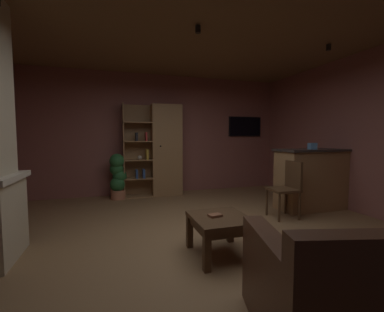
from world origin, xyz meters
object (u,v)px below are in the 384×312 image
at_px(kitchen_bar_counter, 317,178).
at_px(potted_floor_plant, 118,176).
at_px(tissue_box, 312,146).
at_px(table_book_0, 215,215).
at_px(dining_chair, 287,185).
at_px(coffee_table, 220,224).
at_px(bookshelf_cabinet, 162,151).
at_px(wall_mounted_tv, 245,127).

distance_m(kitchen_bar_counter, potted_floor_plant, 3.94).
height_order(tissue_box, table_book_0, tissue_box).
bearing_deg(dining_chair, potted_floor_plant, 140.91).
height_order(tissue_box, coffee_table, tissue_box).
bearing_deg(table_book_0, dining_chair, 28.71).
bearing_deg(potted_floor_plant, tissue_box, -30.30).
relative_size(dining_chair, potted_floor_plant, 0.95).
relative_size(coffee_table, potted_floor_plant, 0.69).
relative_size(kitchen_bar_counter, table_book_0, 11.17).
bearing_deg(bookshelf_cabinet, kitchen_bar_counter, -37.67).
xyz_separation_m(kitchen_bar_counter, potted_floor_plant, (-3.49, 1.82, -0.06)).
xyz_separation_m(kitchen_bar_counter, wall_mounted_tv, (-0.32, 2.15, 1.03)).
xyz_separation_m(tissue_box, wall_mounted_tv, (-0.10, 2.25, 0.43)).
height_order(coffee_table, table_book_0, table_book_0).
relative_size(bookshelf_cabinet, table_book_0, 14.66).
height_order(kitchen_bar_counter, potted_floor_plant, kitchen_bar_counter).
height_order(kitchen_bar_counter, wall_mounted_tv, wall_mounted_tv).
bearing_deg(potted_floor_plant, wall_mounted_tv, 5.99).
height_order(bookshelf_cabinet, potted_floor_plant, bookshelf_cabinet).
bearing_deg(dining_chair, tissue_box, 17.43).
bearing_deg(coffee_table, tissue_box, 26.47).
xyz_separation_m(bookshelf_cabinet, kitchen_bar_counter, (2.51, -1.94, -0.46)).
xyz_separation_m(bookshelf_cabinet, potted_floor_plant, (-0.98, -0.12, -0.51)).
distance_m(kitchen_bar_counter, table_book_0, 2.80).
relative_size(bookshelf_cabinet, tissue_box, 16.92).
height_order(tissue_box, potted_floor_plant, tissue_box).
bearing_deg(bookshelf_cabinet, coffee_table, -89.18).
xyz_separation_m(bookshelf_cabinet, dining_chair, (1.63, -2.24, -0.48)).
bearing_deg(coffee_table, dining_chair, 29.90).
bearing_deg(dining_chair, bookshelf_cabinet, 125.96).
bearing_deg(wall_mounted_tv, dining_chair, -103.00).
xyz_separation_m(coffee_table, table_book_0, (-0.06, 0.01, 0.10)).
bearing_deg(bookshelf_cabinet, wall_mounted_tv, 5.49).
height_order(bookshelf_cabinet, wall_mounted_tv, bookshelf_cabinet).
distance_m(bookshelf_cabinet, potted_floor_plant, 1.11).
height_order(potted_floor_plant, wall_mounted_tv, wall_mounted_tv).
height_order(bookshelf_cabinet, tissue_box, bookshelf_cabinet).
height_order(dining_chair, potted_floor_plant, potted_floor_plant).
xyz_separation_m(coffee_table, wall_mounted_tv, (2.15, 3.36, 1.24)).
bearing_deg(potted_floor_plant, dining_chair, -39.09).
relative_size(tissue_box, coffee_table, 0.18).
relative_size(coffee_table, table_book_0, 4.79).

